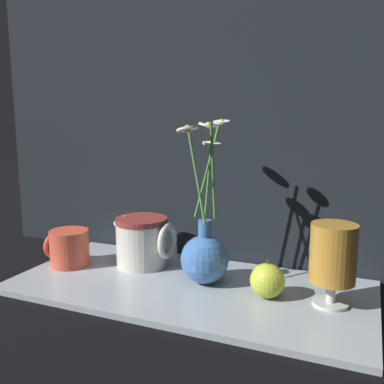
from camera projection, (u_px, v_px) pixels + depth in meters
ground_plane at (188, 290)px, 0.88m from camera, size 6.00×6.00×0.00m
shelf at (188, 287)px, 0.88m from camera, size 0.73×0.34×0.01m
backdrop_wall at (221, 26)px, 0.95m from camera, size 1.23×0.02×1.10m
vase_with_flowers at (205, 253)px, 0.88m from camera, size 0.10×0.14×0.34m
yellow_mug at (69, 248)px, 0.99m from camera, size 0.10×0.09×0.08m
ceramic_pitcher at (143, 239)px, 0.98m from camera, size 0.14×0.12×0.12m
tea_glass at (333, 255)px, 0.77m from camera, size 0.08×0.08×0.15m
orange_fruit at (267, 281)px, 0.81m from camera, size 0.07×0.07×0.07m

